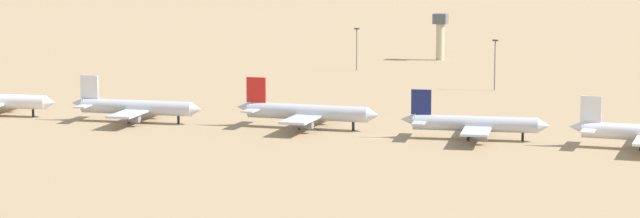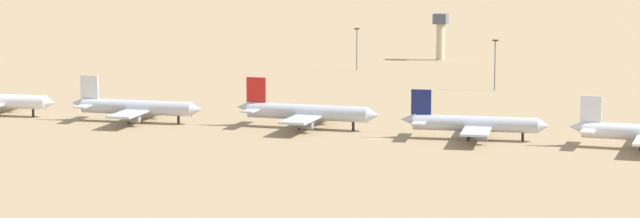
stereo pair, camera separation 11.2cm
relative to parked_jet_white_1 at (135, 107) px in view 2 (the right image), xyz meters
The scene contains 7 objects.
ground 67.59m from the parked_jet_white_1, ahead, with size 4000.00×4000.00×0.00m, color #9E8460.
parked_jet_white_1 is the anchor object (origin of this frame).
parked_jet_red_2 46.73m from the parked_jet_white_1, ahead, with size 38.62×32.35×12.79m.
parked_jet_navy_3 91.20m from the parked_jet_white_1, ahead, with size 36.51×30.95×12.06m.
control_tower 186.81m from the parked_jet_white_1, 77.84° to the left, with size 5.20×5.20×18.04m.
light_pole_west 124.49m from the parked_jet_white_1, 51.51° to the left, with size 1.80×0.50×16.14m.
light_pole_mid 139.02m from the parked_jet_white_1, 82.03° to the left, with size 1.80×0.50×15.31m.
Camera 2 is at (89.00, -305.13, 52.22)m, focal length 73.19 mm.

